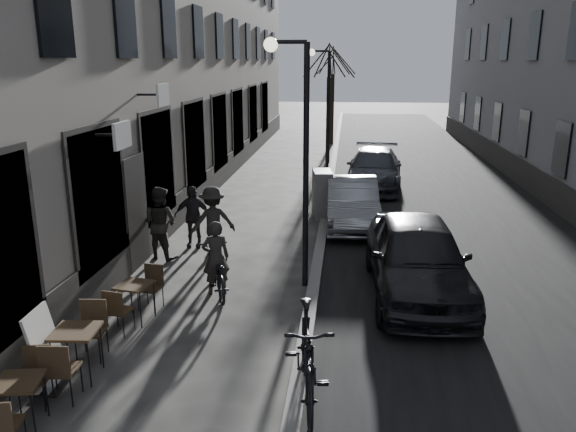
% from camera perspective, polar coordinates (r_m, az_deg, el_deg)
% --- Properties ---
extents(road, '(7.30, 60.00, 0.00)m').
position_cam_1_polar(road, '(21.89, 13.91, 2.83)').
color(road, black).
rests_on(road, ground).
extents(kerb, '(0.25, 60.00, 0.12)m').
position_cam_1_polar(kerb, '(21.68, 4.31, 3.28)').
color(kerb, gray).
rests_on(kerb, ground).
extents(streetlamp_near, '(0.90, 0.28, 5.09)m').
position_cam_1_polar(streetlamp_near, '(11.32, 0.98, 7.93)').
color(streetlamp_near, black).
rests_on(streetlamp_near, ground).
extents(streetlamp_far, '(0.90, 0.28, 5.09)m').
position_cam_1_polar(streetlamp_far, '(23.24, 3.70, 11.85)').
color(streetlamp_far, black).
rests_on(streetlamp_far, ground).
extents(tree_near, '(2.40, 2.40, 5.70)m').
position_cam_1_polar(tree_near, '(26.19, 4.22, 15.55)').
color(tree_near, black).
rests_on(tree_near, ground).
extents(tree_far, '(2.40, 2.40, 5.70)m').
position_cam_1_polar(tree_far, '(32.19, 4.62, 15.54)').
color(tree_far, black).
rests_on(tree_far, ground).
extents(bistro_set_a, '(0.67, 1.46, 0.84)m').
position_cam_1_polar(bistro_set_a, '(8.39, -25.56, -16.46)').
color(bistro_set_a, '#322416').
rests_on(bistro_set_a, ground).
extents(bistro_set_b, '(0.70, 1.62, 0.94)m').
position_cam_1_polar(bistro_set_b, '(9.22, -20.64, -12.50)').
color(bistro_set_b, '#322416').
rests_on(bistro_set_b, ground).
extents(bistro_set_c, '(0.69, 1.49, 0.85)m').
position_cam_1_polar(bistro_set_c, '(10.79, -15.24, -8.07)').
color(bistro_set_c, '#322416').
rests_on(bistro_set_c, ground).
extents(sign_board, '(0.43, 0.71, 1.19)m').
position_cam_1_polar(sign_board, '(9.20, -23.21, -12.87)').
color(sign_board, black).
rests_on(sign_board, ground).
extents(utility_cabinet, '(0.68, 1.04, 1.46)m').
position_cam_1_polar(utility_cabinet, '(17.05, 3.49, 2.20)').
color(utility_cabinet, slate).
rests_on(utility_cabinet, ground).
extents(bicycle, '(1.25, 1.92, 0.95)m').
position_cam_1_polar(bicycle, '(11.66, -7.29, -5.63)').
color(bicycle, black).
rests_on(bicycle, ground).
extents(cyclist_rider, '(0.66, 0.55, 1.56)m').
position_cam_1_polar(cyclist_rider, '(11.55, -7.34, -4.23)').
color(cyclist_rider, '#282623').
rests_on(cyclist_rider, ground).
extents(pedestrian_near, '(1.04, 0.92, 1.78)m').
position_cam_1_polar(pedestrian_near, '(13.81, -12.86, -0.70)').
color(pedestrian_near, black).
rests_on(pedestrian_near, ground).
extents(pedestrian_mid, '(1.28, 1.04, 1.72)m').
position_cam_1_polar(pedestrian_mid, '(13.84, -7.65, -0.53)').
color(pedestrian_mid, black).
rests_on(pedestrian_mid, ground).
extents(pedestrian_far, '(0.97, 0.45, 1.61)m').
position_cam_1_polar(pedestrian_far, '(14.53, -9.67, -0.06)').
color(pedestrian_far, black).
rests_on(pedestrian_far, ground).
extents(car_near, '(2.05, 4.76, 1.60)m').
position_cam_1_polar(car_near, '(11.72, 12.99, -4.10)').
color(car_near, black).
rests_on(car_near, ground).
extents(car_mid, '(1.61, 4.17, 1.36)m').
position_cam_1_polar(car_mid, '(16.37, 6.52, 1.38)').
color(car_mid, gray).
rests_on(car_mid, ground).
extents(car_far, '(2.38, 5.06, 1.43)m').
position_cam_1_polar(car_far, '(21.40, 8.74, 4.76)').
color(car_far, '#3A3D44').
rests_on(car_far, ground).
extents(moped, '(0.92, 2.34, 1.37)m').
position_cam_1_polar(moped, '(8.05, 1.95, -14.10)').
color(moped, black).
rests_on(moped, ground).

